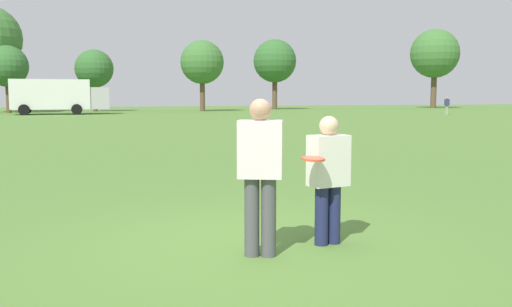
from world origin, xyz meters
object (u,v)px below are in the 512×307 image
(frisbee, at_px, (313,159))
(traffic_cone, at_px, (313,147))
(player_thrower, at_px, (260,168))
(bystander_sideline_watcher, at_px, (447,104))
(player_defender, at_px, (328,173))
(box_truck, at_px, (58,95))

(frisbee, height_order, traffic_cone, frisbee)
(player_thrower, relative_size, frisbee, 6.45)
(frisbee, relative_size, bystander_sideline_watcher, 0.17)
(traffic_cone, bearing_deg, frisbee, -112.89)
(player_defender, distance_m, bystander_sideline_watcher, 47.50)
(box_truck, bearing_deg, player_thrower, -85.07)
(bystander_sideline_watcher, bearing_deg, frisbee, -127.69)
(player_thrower, bearing_deg, player_defender, 14.49)
(frisbee, xyz_separation_m, bystander_sideline_watcher, (29.30, 37.92, -0.17))
(player_thrower, xyz_separation_m, frisbee, (0.61, -0.04, 0.09))
(player_defender, relative_size, traffic_cone, 3.21)
(traffic_cone, height_order, bystander_sideline_watcher, bystander_sideline_watcher)
(frisbee, bearing_deg, bystander_sideline_watcher, 52.31)
(box_truck, bearing_deg, bystander_sideline_watcher, -17.03)
(box_truck, height_order, bystander_sideline_watcher, box_truck)
(box_truck, distance_m, bystander_sideline_watcher, 35.65)
(player_thrower, relative_size, box_truck, 0.20)
(player_thrower, xyz_separation_m, player_defender, (0.93, 0.24, -0.13))
(frisbee, bearing_deg, player_defender, 41.31)
(player_defender, bearing_deg, bystander_sideline_watcher, 52.40)
(traffic_cone, bearing_deg, bystander_sideline_watcher, 48.31)
(player_thrower, distance_m, traffic_cone, 10.62)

